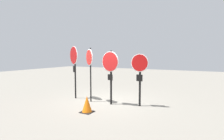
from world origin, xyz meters
TOP-DOWN VIEW (x-y plane):
  - ground_plane at (0.00, 0.00)m, footprint 40.00×40.00m
  - stop_sign_0 at (-1.69, -0.21)m, footprint 0.81×0.45m
  - stop_sign_1 at (-0.63, -0.38)m, footprint 0.63×0.44m
  - stop_sign_2 at (0.45, -0.36)m, footprint 0.87×0.20m
  - stop_sign_3 at (1.67, -0.01)m, footprint 0.76×0.15m
  - traffic_cone_0 at (0.16, -1.69)m, footprint 0.46×0.46m

SIDE VIEW (x-z plane):
  - ground_plane at x=0.00m, z-range 0.00..0.00m
  - traffic_cone_0 at x=0.16m, z-range 0.00..0.63m
  - stop_sign_3 at x=1.67m, z-range 0.41..2.64m
  - stop_sign_2 at x=0.45m, z-range 0.46..2.83m
  - stop_sign_1 at x=-0.63m, z-range 0.59..3.11m
  - stop_sign_0 at x=-1.69m, z-range 0.59..3.21m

